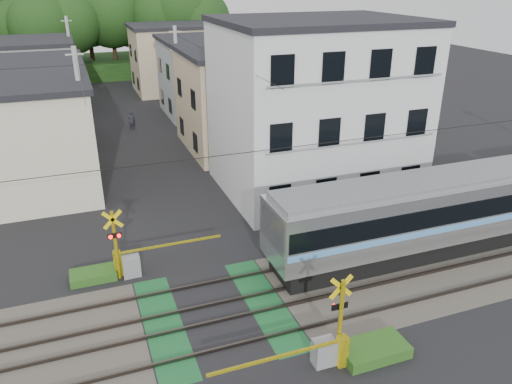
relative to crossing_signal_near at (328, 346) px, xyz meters
name	(u,v)px	position (x,y,z in m)	size (l,w,h in m)	color
ground	(216,314)	(-2.59, 3.65, -0.71)	(120.00, 120.00, 0.00)	black
track_bed	(216,313)	(-2.59, 3.65, -0.67)	(120.00, 120.00, 0.14)	#47423A
crossing_signal_near	(328,346)	(0.00, 0.00, 0.00)	(4.74, 0.65, 3.09)	yellow
crossing_signal_far	(128,260)	(-5.17, 7.31, 0.00)	(4.74, 0.65, 3.09)	yellow
apartment_block	(315,108)	(5.91, 13.15, 3.94)	(10.20, 8.36, 9.30)	silver
houses_row	(126,86)	(-2.33, 29.57, 2.53)	(22.07, 31.35, 6.80)	beige
tree_hill	(101,25)	(-2.18, 51.84, 5.19)	(40.00, 13.08, 11.53)	#1C3E14
catenary	(367,197)	(3.41, 3.69, 2.98)	(60.00, 5.04, 7.00)	#2D2D33
utility_poles	(111,84)	(-3.64, 26.66, 3.37)	(7.90, 42.00, 8.00)	#A5A5A0
pedestrian	(131,121)	(-2.32, 28.39, 0.05)	(0.55, 0.36, 1.51)	#25242E
weed_patches	(262,301)	(-0.83, 3.56, -0.53)	(10.25, 8.80, 0.40)	#2D5E1E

